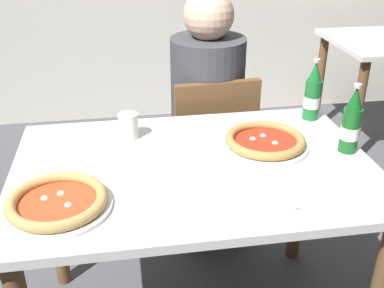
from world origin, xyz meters
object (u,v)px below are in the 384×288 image
pizza_margherita_near (57,202)px  beer_bottle_left (313,94)px  diner_seated (207,124)px  beer_bottle_center (351,124)px  chair_behind_table (210,148)px  dining_table_main (194,193)px  pizza_marinara_far (265,142)px  napkin_with_cutlery (274,193)px  paper_cup (128,126)px

pizza_margherita_near → beer_bottle_left: 1.07m
beer_bottle_left → diner_seated: bearing=134.0°
pizza_margherita_near → beer_bottle_center: beer_bottle_center is taller
beer_bottle_left → chair_behind_table: bearing=137.8°
chair_behind_table → pizza_margherita_near: size_ratio=2.76×
dining_table_main → beer_bottle_center: 0.59m
pizza_marinara_far → chair_behind_table: bearing=99.8°
napkin_with_cutlery → pizza_margherita_near: bearing=177.8°
diner_seated → beer_bottle_center: diner_seated is taller
napkin_with_cutlery → paper_cup: 0.61m
beer_bottle_left → napkin_with_cutlery: (-0.32, -0.51, -0.10)m
dining_table_main → beer_bottle_left: size_ratio=4.86×
pizza_marinara_far → beer_bottle_center: 0.30m
pizza_margherita_near → pizza_marinara_far: (0.69, 0.27, -0.00)m
beer_bottle_left → beer_bottle_center: (0.02, -0.29, 0.00)m
dining_table_main → pizza_margherita_near: 0.48m
pizza_marinara_far → beer_bottle_center: bearing=-15.1°
dining_table_main → napkin_with_cutlery: (0.21, -0.21, 0.12)m
dining_table_main → beer_bottle_center: (0.54, 0.01, 0.22)m
pizza_marinara_far → beer_bottle_center: (0.28, -0.07, 0.08)m
diner_seated → pizza_marinara_far: size_ratio=3.93×
diner_seated → beer_bottle_center: (0.37, -0.65, 0.27)m
dining_table_main → beer_bottle_left: beer_bottle_left is taller
chair_behind_table → diner_seated: (-0.01, 0.05, 0.10)m
pizza_margherita_near → beer_bottle_center: (0.97, 0.20, 0.08)m
dining_table_main → beer_bottle_left: 0.64m
pizza_marinara_far → beer_bottle_left: size_ratio=1.25×
pizza_marinara_far → beer_bottle_left: bearing=39.8°
dining_table_main → pizza_marinara_far: size_ratio=3.90×
beer_bottle_left → napkin_with_cutlery: 0.61m
pizza_marinara_far → diner_seated: bearing=99.6°
pizza_margherita_near → paper_cup: 0.48m
chair_behind_table → paper_cup: 0.62m
beer_bottle_center → paper_cup: bearing=163.2°
dining_table_main → diner_seated: size_ratio=0.99×
pizza_marinara_far → beer_bottle_center: size_ratio=1.25×
pizza_margherita_near → beer_bottle_left: beer_bottle_left is taller
paper_cup → pizza_marinara_far: bearing=-17.8°
diner_seated → napkin_with_cutlery: size_ratio=6.38×
beer_bottle_center → napkin_with_cutlery: 0.42m
beer_bottle_left → beer_bottle_center: bearing=-85.7°
chair_behind_table → napkin_with_cutlery: size_ratio=4.49×
pizza_margherita_near → beer_bottle_left: size_ratio=1.25×
pizza_margherita_near → napkin_with_cutlery: pizza_margherita_near is taller
beer_bottle_center → napkin_with_cutlery: (-0.34, -0.22, -0.10)m
pizza_marinara_far → beer_bottle_left: 0.34m
chair_behind_table → pizza_marinara_far: bearing=95.1°
dining_table_main → napkin_with_cutlery: size_ratio=6.33×
napkin_with_cutlery → chair_behind_table: bearing=92.0°
beer_bottle_center → napkin_with_cutlery: size_ratio=1.30×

